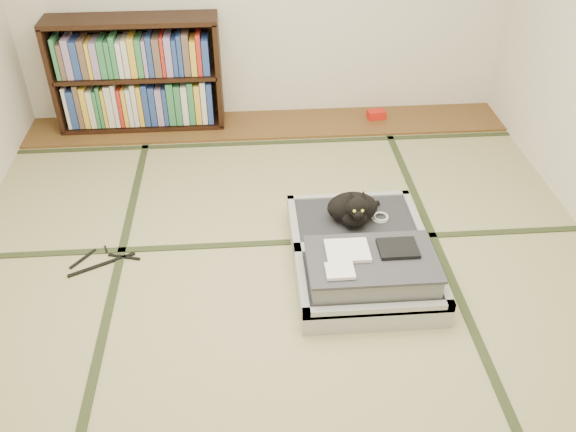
{
  "coord_description": "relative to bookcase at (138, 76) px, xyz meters",
  "views": [
    {
      "loc": [
        -0.18,
        -2.64,
        2.46
      ],
      "look_at": [
        0.05,
        0.35,
        0.25
      ],
      "focal_mm": 38.0,
      "sensor_mm": 36.0,
      "label": 1
    }
  ],
  "objects": [
    {
      "name": "floor",
      "position": [
        1.04,
        -2.07,
        -0.45
      ],
      "size": [
        4.5,
        4.5,
        0.0
      ],
      "primitive_type": "plane",
      "color": "tan",
      "rests_on": "ground"
    },
    {
      "name": "wood_strip",
      "position": [
        1.04,
        -0.07,
        -0.44
      ],
      "size": [
        4.0,
        0.5,
        0.02
      ],
      "primitive_type": "cube",
      "color": "brown",
      "rests_on": "ground"
    },
    {
      "name": "tatami_borders",
      "position": [
        1.04,
        -1.58,
        -0.45
      ],
      "size": [
        4.0,
        4.5,
        0.01
      ],
      "color": "#2D381E",
      "rests_on": "ground"
    },
    {
      "name": "red_item",
      "position": [
        1.98,
        -0.04,
        -0.4
      ],
      "size": [
        0.16,
        0.11,
        0.07
      ],
      "primitive_type": "cube",
      "rotation": [
        0.0,
        0.0,
        0.15
      ],
      "color": "red",
      "rests_on": "wood_strip"
    },
    {
      "name": "room_shell",
      "position": [
        1.04,
        -2.07,
        1.01
      ],
      "size": [
        4.5,
        4.5,
        4.5
      ],
      "color": "white",
      "rests_on": "ground"
    },
    {
      "name": "cat",
      "position": [
        1.5,
        -1.69,
        -0.19
      ],
      "size": [
        0.36,
        0.37,
        0.29
      ],
      "color": "black",
      "rests_on": "suitcase"
    },
    {
      "name": "cable_coil",
      "position": [
        1.68,
        -1.67,
        -0.28
      ],
      "size": [
        0.11,
        0.11,
        0.03
      ],
      "color": "white",
      "rests_on": "suitcase"
    },
    {
      "name": "bookcase",
      "position": [
        0.0,
        0.0,
        0.0
      ],
      "size": [
        1.34,
        0.31,
        0.92
      ],
      "color": "black",
      "rests_on": "wood_strip"
    },
    {
      "name": "hanger",
      "position": [
        -0.06,
        -1.77,
        -0.44
      ],
      "size": [
        0.42,
        0.29,
        0.01
      ],
      "color": "black",
      "rests_on": "floor"
    },
    {
      "name": "suitcase",
      "position": [
        1.51,
        -1.98,
        -0.34
      ],
      "size": [
        0.82,
        1.09,
        0.32
      ],
      "color": "#ADAEB2",
      "rests_on": "floor"
    }
  ]
}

